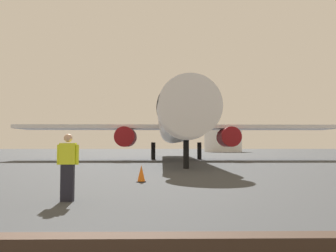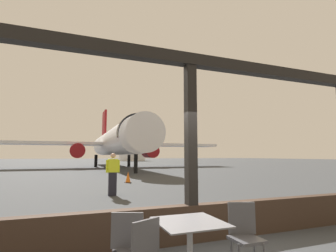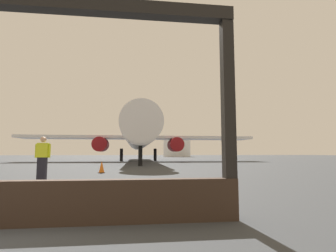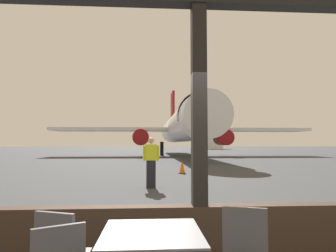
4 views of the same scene
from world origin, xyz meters
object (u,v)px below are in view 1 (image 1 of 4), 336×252
(traffic_cone, at_px, (141,174))
(fuel_storage_tank, at_px, (223,139))
(airplane, at_px, (177,124))
(ground_crew_worker, at_px, (68,166))

(traffic_cone, xyz_separation_m, fuel_storage_tank, (14.82, 66.24, 2.52))
(airplane, height_order, traffic_cone, airplane)
(ground_crew_worker, distance_m, fuel_storage_tank, 72.93)
(airplane, bearing_deg, traffic_cone, -96.42)
(airplane, xyz_separation_m, traffic_cone, (-2.32, -20.61, -3.24))
(traffic_cone, height_order, fuel_storage_tank, fuel_storage_tank)
(traffic_cone, bearing_deg, ground_crew_worker, -108.79)
(airplane, bearing_deg, fuel_storage_tank, 74.68)
(traffic_cone, bearing_deg, fuel_storage_tank, 77.39)
(airplane, distance_m, fuel_storage_tank, 47.32)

